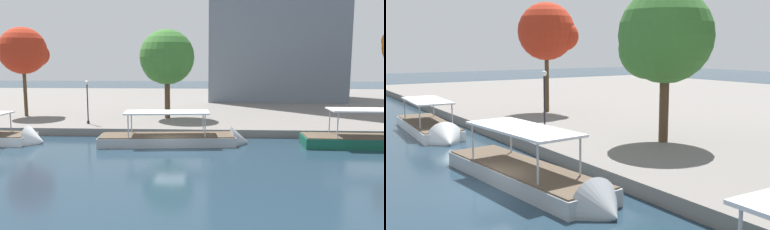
% 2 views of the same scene
% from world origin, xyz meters
% --- Properties ---
extents(ground_plane, '(220.00, 220.00, 0.00)m').
position_xyz_m(ground_plane, '(0.00, 0.00, 0.00)').
color(ground_plane, '#1E3342').
extents(dock_promenade, '(120.00, 55.00, 0.73)m').
position_xyz_m(dock_promenade, '(0.00, 32.60, 0.37)').
color(dock_promenade, slate).
rests_on(dock_promenade, ground_plane).
extents(tour_boat_1, '(12.72, 3.97, 3.94)m').
position_xyz_m(tour_boat_1, '(0.71, 1.93, 0.32)').
color(tour_boat_1, '#9EA3A8').
rests_on(tour_boat_1, ground_plane).
extents(tour_boat_2, '(12.10, 3.29, 4.25)m').
position_xyz_m(tour_boat_2, '(17.42, 1.82, 0.36)').
color(tour_boat_2, '#14513D').
rests_on(tour_boat_2, ground_plane).
extents(lamp_post, '(0.39, 0.39, 4.35)m').
position_xyz_m(lamp_post, '(-9.12, 7.92, 3.39)').
color(lamp_post, black).
rests_on(lamp_post, dock_promenade).
extents(tree_0, '(6.00, 6.00, 9.72)m').
position_xyz_m(tree_0, '(-1.80, 12.24, 7.24)').
color(tree_0, '#4C3823').
rests_on(tree_0, dock_promenade).
extents(tree_2, '(5.30, 5.30, 10.10)m').
position_xyz_m(tree_2, '(-18.07, 13.34, 8.07)').
color(tree_2, '#4C3823').
rests_on(tree_2, dock_promenade).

